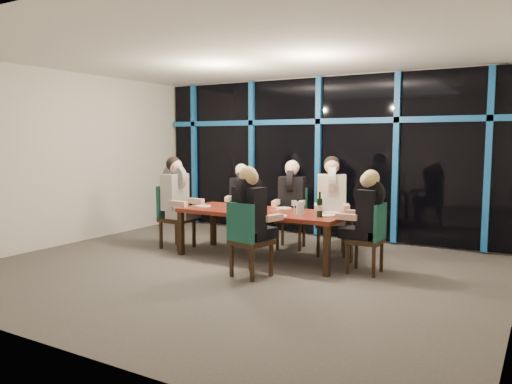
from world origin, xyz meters
TOP-DOWN VIEW (x-y plane):
  - room at (0.00, 0.00)m, footprint 7.04×7.00m
  - window_wall at (0.01, 2.93)m, footprint 6.86×0.43m
  - dining_table at (0.00, 0.80)m, footprint 2.60×1.00m
  - chair_far_left at (-1.05, 1.87)m, footprint 0.58×0.58m
  - chair_far_mid at (0.02, 1.77)m, footprint 0.57×0.57m
  - chair_far_right at (0.77, 1.66)m, footprint 0.65×0.65m
  - chair_end_left at (-1.71, 0.73)m, footprint 0.50×0.50m
  - chair_end_right at (1.71, 0.79)m, footprint 0.45×0.45m
  - chair_near_mid at (0.35, -0.23)m, footprint 0.56×0.56m
  - diner_far_left at (-1.02, 1.80)m, footprint 0.59×0.65m
  - diner_far_mid at (0.05, 1.68)m, footprint 0.57×0.68m
  - diner_far_right at (0.80, 1.58)m, footprint 0.67×0.73m
  - diner_end_left at (-1.62, 0.73)m, footprint 0.66×0.53m
  - diner_end_right at (1.63, 0.79)m, footprint 0.60×0.48m
  - diner_near_mid at (0.37, -0.15)m, footprint 0.56×0.67m
  - plate_far_left at (-0.80, 1.28)m, footprint 0.24×0.24m
  - plate_far_mid at (0.18, 1.14)m, footprint 0.24×0.24m
  - plate_far_right at (1.03, 1.06)m, footprint 0.24×0.24m
  - plate_end_left at (-1.06, 0.71)m, footprint 0.24×0.24m
  - plate_end_right at (1.06, 0.79)m, footprint 0.24×0.24m
  - plate_near_mid at (0.49, 0.40)m, footprint 0.24×0.24m
  - wine_bottle at (1.01, 0.64)m, footprint 0.08×0.08m
  - water_pitcher at (0.70, 0.66)m, footprint 0.12×0.11m
  - tea_light at (-0.18, 0.65)m, footprint 0.05×0.05m
  - wine_glass_a at (-0.37, 0.76)m, footprint 0.07×0.07m
  - wine_glass_b at (0.16, 0.96)m, footprint 0.06×0.06m
  - wine_glass_c at (0.55, 0.77)m, footprint 0.07×0.07m
  - wine_glass_d at (-0.63, 0.96)m, footprint 0.07×0.07m
  - wine_glass_e at (0.90, 0.90)m, footprint 0.07×0.07m

SIDE VIEW (x-z plane):
  - chair_far_left at x=-1.05m, z-range 0.06..1.00m
  - chair_end_right at x=1.71m, z-range 0.06..1.03m
  - chair_near_mid at x=0.35m, z-range 0.06..1.07m
  - chair_far_mid at x=0.02m, z-range 0.06..1.07m
  - chair_end_left at x=-1.71m, z-range 0.06..1.11m
  - chair_far_right at x=0.77m, z-range 0.06..1.13m
  - dining_table at x=0.00m, z-range 0.31..1.06m
  - plate_far_left at x=-0.80m, z-range 0.75..0.76m
  - plate_far_mid at x=0.18m, z-range 0.75..0.76m
  - plate_far_right at x=1.03m, z-range 0.75..0.76m
  - plate_end_left at x=-1.06m, z-range 0.75..0.76m
  - plate_end_right at x=1.06m, z-range 0.75..0.76m
  - plate_near_mid at x=0.49m, z-range 0.75..0.76m
  - tea_light at x=-0.18m, z-range 0.75..0.78m
  - water_pitcher at x=0.70m, z-range 0.75..0.94m
  - wine_glass_b at x=0.16m, z-range 0.79..0.95m
  - wine_glass_a at x=-0.37m, z-range 0.79..0.96m
  - wine_glass_e at x=0.90m, z-range 0.79..0.97m
  - wine_bottle at x=1.01m, z-range 0.71..1.06m
  - wine_glass_c at x=0.55m, z-range 0.79..0.98m
  - wine_glass_d at x=-0.63m, z-range 0.79..0.99m
  - diner_far_left at x=-1.02m, z-range 0.44..1.37m
  - diner_end_right at x=1.63m, z-range 0.45..1.40m
  - diner_near_mid at x=0.37m, z-range 0.47..1.45m
  - diner_far_mid at x=0.05m, z-range 0.47..1.45m
  - diner_end_left at x=-1.62m, z-range 0.49..1.51m
  - diner_far_right at x=0.80m, z-range 0.50..1.54m
  - window_wall at x=0.01m, z-range 0.08..3.02m
  - room at x=0.00m, z-range 0.51..3.53m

